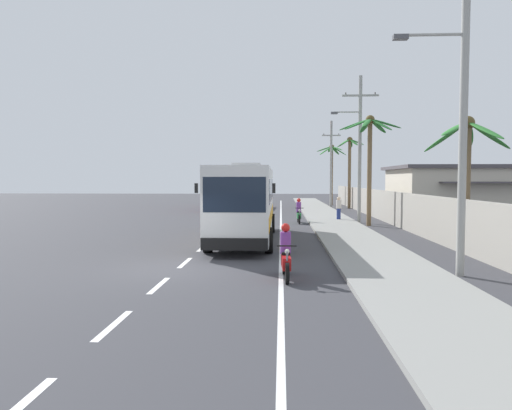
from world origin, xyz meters
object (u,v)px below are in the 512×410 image
object	(u,v)px
pedestrian_near_kerb	(339,207)
palm_third	(350,160)
coach_bus_far_lane	(227,189)
coach_bus_foreground	(245,200)
motorcycle_trailing	(286,256)
palm_second	(467,157)
palm_nearest	(332,162)
utility_pole_far	(331,163)
utility_pole_nearest	(462,102)
utility_pole_mid	(359,145)
palm_fourth	(370,144)
motorcycle_beside_bus	(299,213)
roadside_building	(476,193)

from	to	relation	value
pedestrian_near_kerb	palm_third	xyz separation A→B (m)	(2.84, 14.67, 3.92)
coach_bus_far_lane	coach_bus_foreground	bearing A→B (deg)	-81.35
motorcycle_trailing	palm_second	world-z (taller)	palm_second
palm_nearest	palm_second	world-z (taller)	palm_nearest
pedestrian_near_kerb	palm_nearest	bearing A→B (deg)	55.53
coach_bus_foreground	coach_bus_far_lane	bearing A→B (deg)	98.65
palm_second	utility_pole_far	bearing A→B (deg)	94.37
pedestrian_near_kerb	palm_second	world-z (taller)	palm_second
motorcycle_trailing	utility_pole_nearest	size ratio (longest dim) A/B	0.20
coach_bus_far_lane	utility_pole_mid	bearing A→B (deg)	-54.70
pedestrian_near_kerb	palm_fourth	bearing A→B (deg)	-95.06
coach_bus_far_lane	palm_second	xyz separation A→B (m)	(12.87, -27.39, 1.87)
coach_bus_foreground	palm_second	world-z (taller)	palm_second
palm_nearest	palm_second	distance (m)	34.53
motorcycle_beside_bus	utility_pole_mid	distance (m)	6.05
motorcycle_beside_bus	palm_fourth	size ratio (longest dim) A/B	0.28
palm_nearest	roadside_building	distance (m)	21.26
motorcycle_trailing	palm_third	bearing A→B (deg)	78.79
coach_bus_foreground	pedestrian_near_kerb	xyz separation A→B (m)	(5.73, 10.65, -0.97)
utility_pole_nearest	utility_pole_mid	bearing A→B (deg)	90.55
motorcycle_beside_bus	pedestrian_near_kerb	size ratio (longest dim) A/B	1.24
motorcycle_beside_bus	palm_fourth	xyz separation A→B (m)	(4.32, -1.57, 4.48)
utility_pole_far	palm_third	size ratio (longest dim) A/B	1.25
motorcycle_trailing	utility_pole_far	world-z (taller)	utility_pole_far
coach_bus_foreground	palm_third	distance (m)	26.90
roadside_building	utility_pole_far	bearing A→B (deg)	120.83
utility_pole_nearest	palm_nearest	xyz separation A→B (m)	(0.38, 39.42, -0.37)
utility_pole_nearest	palm_third	xyz separation A→B (m)	(1.52, 33.30, -0.33)
coach_bus_far_lane	utility_pole_nearest	world-z (taller)	utility_pole_nearest
motorcycle_beside_bus	utility_pole_nearest	size ratio (longest dim) A/B	0.20
coach_bus_far_lane	palm_nearest	size ratio (longest dim) A/B	1.80
coach_bus_far_lane	palm_third	bearing A→B (deg)	4.43
coach_bus_foreground	roadside_building	distance (m)	19.79
palm_nearest	palm_third	xyz separation A→B (m)	(1.14, -6.12, 0.05)
palm_third	roadside_building	world-z (taller)	palm_third
roadside_building	motorcycle_trailing	bearing A→B (deg)	-123.79
utility_pole_nearest	palm_nearest	distance (m)	39.43
motorcycle_trailing	palm_nearest	distance (m)	40.65
utility_pole_nearest	palm_third	world-z (taller)	utility_pole_nearest
motorcycle_trailing	utility_pole_mid	size ratio (longest dim) A/B	0.20
coach_bus_far_lane	utility_pole_mid	distance (m)	18.61
motorcycle_trailing	coach_bus_foreground	bearing A→B (deg)	102.10
utility_pole_mid	palm_nearest	xyz separation A→B (m)	(0.55, 22.02, -0.36)
pedestrian_near_kerb	palm_nearest	size ratio (longest dim) A/B	0.23
motorcycle_trailing	roadside_building	distance (m)	24.92
utility_pole_far	palm_nearest	world-z (taller)	utility_pole_far
pedestrian_near_kerb	utility_pole_nearest	distance (m)	19.16
utility_pole_far	palm_fourth	world-z (taller)	utility_pole_far
motorcycle_beside_bus	utility_pole_nearest	bearing A→B (deg)	-76.26
motorcycle_beside_bus	palm_second	size ratio (longest dim) A/B	0.36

